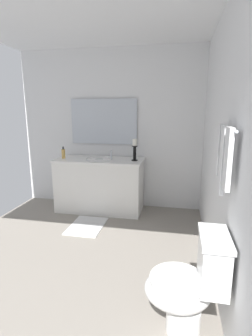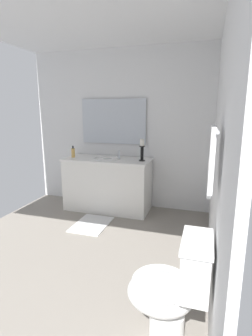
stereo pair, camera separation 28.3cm
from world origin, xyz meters
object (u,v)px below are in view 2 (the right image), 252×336
object	(u,v)px
vanity_cabinet	(108,184)
toilet	(171,289)
candle_holder_tall	(142,149)
bath_mat	(92,224)
towel_bar	(216,129)
mirror	(113,121)
towel_near_vanity	(211,151)
towel_center	(211,162)
sink_basin	(107,161)
soap_bottle	(73,153)
towel_near_corner	(212,161)

from	to	relation	value
vanity_cabinet	toilet	bearing A→B (deg)	31.01
candle_holder_tall	bath_mat	bearing A→B (deg)	-41.74
towel_bar	mirror	bearing A→B (deg)	-144.89
vanity_cabinet	candle_holder_tall	world-z (taller)	candle_holder_tall
towel_bar	towel_near_vanity	xyz separation A→B (m)	(-0.19, -0.02, -0.17)
mirror	towel_center	world-z (taller)	mirror
candle_holder_tall	towel_near_vanity	distance (m)	1.90
towel_near_vanity	towel_center	xyz separation A→B (m)	(0.19, 0.00, -0.05)
towel_bar	towel_near_vanity	bearing A→B (deg)	-174.49
towel_near_vanity	bath_mat	xyz separation A→B (m)	(-1.02, -1.47, -1.23)
vanity_cabinet	bath_mat	world-z (taller)	vanity_cabinet
sink_basin	candle_holder_tall	bearing A→B (deg)	88.43
soap_bottle	bath_mat	distance (m)	1.18
vanity_cabinet	sink_basin	size ratio (longest dim) A/B	3.30
candle_holder_tall	bath_mat	size ratio (longest dim) A/B	0.53
vanity_cabinet	bath_mat	distance (m)	0.74
candle_holder_tall	towel_bar	world-z (taller)	towel_bar
mirror	soap_bottle	distance (m)	0.80
toilet	candle_holder_tall	bearing A→B (deg)	-160.97
vanity_cabinet	candle_holder_tall	xyz separation A→B (m)	(0.01, 0.54, 0.57)
towel_center	towel_near_corner	size ratio (longest dim) A/B	1.21
toilet	towel_center	xyz separation A→B (m)	(-0.27, 0.20, 0.82)
vanity_cabinet	mirror	distance (m)	0.99
sink_basin	mirror	bearing A→B (deg)	-179.80
candle_holder_tall	towel_bar	bearing A→B (deg)	27.39
towel_center	candle_holder_tall	bearing A→B (deg)	-153.06
vanity_cabinet	candle_holder_tall	bearing A→B (deg)	88.44
vanity_cabinet	soap_bottle	xyz separation A→B (m)	(0.05, -0.55, 0.48)
vanity_cabinet	candle_holder_tall	distance (m)	0.79
mirror	towel_bar	size ratio (longest dim) A/B	1.88
mirror	candle_holder_tall	xyz separation A→B (m)	(0.29, 0.54, -0.38)
towel_near_vanity	towel_near_corner	distance (m)	0.37
towel_center	towel_near_corner	distance (m)	0.19
sink_basin	towel_bar	xyz separation A→B (m)	(1.84, 1.49, 0.64)
mirror	bath_mat	distance (m)	1.62
towel_near_corner	bath_mat	distance (m)	2.37
sink_basin	towel_bar	bearing A→B (deg)	39.00
towel_bar	towel_near_corner	size ratio (longest dim) A/B	1.41
vanity_cabinet	towel_near_corner	size ratio (longest dim) A/B	3.35
vanity_cabinet	towel_near_corner	xyz separation A→B (m)	(2.02, 1.47, 0.83)
towel_near_vanity	towel_bar	bearing A→B (deg)	5.51
soap_bottle	towel_near_corner	world-z (taller)	towel_near_corner
towel_bar	bath_mat	distance (m)	2.38
bath_mat	towel_center	bearing A→B (deg)	50.52
toilet	sink_basin	bearing A→B (deg)	-149.01
mirror	towel_near_corner	bearing A→B (deg)	32.55
sink_basin	bath_mat	xyz separation A→B (m)	(0.62, -0.00, -0.76)
sink_basin	toilet	world-z (taller)	sink_basin
sink_basin	soap_bottle	xyz separation A→B (m)	(0.05, -0.55, 0.11)
towel_near_corner	towel_near_vanity	bearing A→B (deg)	180.00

